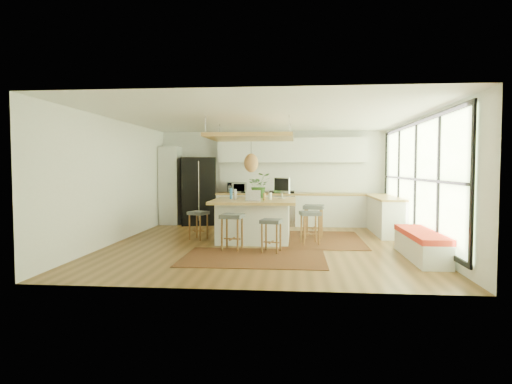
# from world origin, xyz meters

# --- Properties ---
(floor) EXTENTS (7.00, 7.00, 0.00)m
(floor) POSITION_xyz_m (0.00, 0.00, 0.00)
(floor) COLOR #563918
(floor) RESTS_ON ground
(ceiling) EXTENTS (7.00, 7.00, 0.00)m
(ceiling) POSITION_xyz_m (0.00, 0.00, 2.70)
(ceiling) COLOR white
(ceiling) RESTS_ON ground
(wall_back) EXTENTS (6.50, 0.00, 6.50)m
(wall_back) POSITION_xyz_m (0.00, 3.50, 1.35)
(wall_back) COLOR silver
(wall_back) RESTS_ON ground
(wall_front) EXTENTS (6.50, 0.00, 6.50)m
(wall_front) POSITION_xyz_m (0.00, -3.50, 1.35)
(wall_front) COLOR silver
(wall_front) RESTS_ON ground
(wall_left) EXTENTS (0.00, 7.00, 7.00)m
(wall_left) POSITION_xyz_m (-3.25, 0.00, 1.35)
(wall_left) COLOR silver
(wall_left) RESTS_ON ground
(wall_right) EXTENTS (0.00, 7.00, 7.00)m
(wall_right) POSITION_xyz_m (3.25, 0.00, 1.35)
(wall_right) COLOR silver
(wall_right) RESTS_ON ground
(window_wall) EXTENTS (0.10, 6.20, 2.60)m
(window_wall) POSITION_xyz_m (3.22, 0.00, 1.40)
(window_wall) COLOR black
(window_wall) RESTS_ON wall_right
(pantry) EXTENTS (0.55, 0.60, 2.25)m
(pantry) POSITION_xyz_m (-2.95, 3.18, 1.12)
(pantry) COLOR silver
(pantry) RESTS_ON floor
(back_counter_base) EXTENTS (4.20, 0.60, 0.88)m
(back_counter_base) POSITION_xyz_m (0.55, 3.18, 0.44)
(back_counter_base) COLOR silver
(back_counter_base) RESTS_ON floor
(back_counter_top) EXTENTS (4.24, 0.64, 0.05)m
(back_counter_top) POSITION_xyz_m (0.55, 3.18, 0.90)
(back_counter_top) COLOR olive
(back_counter_top) RESTS_ON back_counter_base
(backsplash) EXTENTS (4.20, 0.02, 0.80)m
(backsplash) POSITION_xyz_m (0.55, 3.48, 1.35)
(backsplash) COLOR white
(backsplash) RESTS_ON wall_back
(upper_cabinets) EXTENTS (4.20, 0.34, 0.70)m
(upper_cabinets) POSITION_xyz_m (0.55, 3.32, 2.15)
(upper_cabinets) COLOR silver
(upper_cabinets) RESTS_ON wall_back
(range) EXTENTS (0.76, 0.62, 1.00)m
(range) POSITION_xyz_m (0.30, 3.18, 0.50)
(range) COLOR #A5A5AA
(range) RESTS_ON floor
(right_counter_base) EXTENTS (0.60, 2.50, 0.88)m
(right_counter_base) POSITION_xyz_m (2.93, 2.00, 0.44)
(right_counter_base) COLOR silver
(right_counter_base) RESTS_ON floor
(right_counter_top) EXTENTS (0.64, 2.54, 0.05)m
(right_counter_top) POSITION_xyz_m (2.93, 2.00, 0.90)
(right_counter_top) COLOR olive
(right_counter_top) RESTS_ON right_counter_base
(window_bench) EXTENTS (0.52, 2.00, 0.50)m
(window_bench) POSITION_xyz_m (2.95, -1.20, 0.25)
(window_bench) COLOR silver
(window_bench) RESTS_ON floor
(ceiling_panel) EXTENTS (1.86, 1.86, 0.80)m
(ceiling_panel) POSITION_xyz_m (-0.30, 0.40, 2.05)
(ceiling_panel) COLOR olive
(ceiling_panel) RESTS_ON ceiling
(rug_near) EXTENTS (2.60, 1.80, 0.01)m
(rug_near) POSITION_xyz_m (-0.07, -1.40, 0.01)
(rug_near) COLOR black
(rug_near) RESTS_ON floor
(rug_right) EXTENTS (1.80, 2.60, 0.01)m
(rug_right) POSITION_xyz_m (1.30, 0.75, 0.01)
(rug_right) COLOR black
(rug_right) RESTS_ON floor
(fridge) EXTENTS (1.14, 0.99, 1.94)m
(fridge) POSITION_xyz_m (-2.13, 3.16, 0.93)
(fridge) COLOR black
(fridge) RESTS_ON floor
(island) EXTENTS (1.85, 1.85, 0.93)m
(island) POSITION_xyz_m (-0.24, 0.53, 0.47)
(island) COLOR olive
(island) RESTS_ON floor
(stool_near_left) EXTENTS (0.48, 0.48, 0.72)m
(stool_near_left) POSITION_xyz_m (-0.57, -0.66, 0.35)
(stool_near_left) COLOR #3E4245
(stool_near_left) RESTS_ON floor
(stool_near_right) EXTENTS (0.45, 0.45, 0.65)m
(stool_near_right) POSITION_xyz_m (0.22, -0.86, 0.35)
(stool_near_right) COLOR #3E4245
(stool_near_right) RESTS_ON floor
(stool_right_front) EXTENTS (0.49, 0.49, 0.71)m
(stool_right_front) POSITION_xyz_m (1.00, 0.15, 0.35)
(stool_right_front) COLOR #3E4245
(stool_right_front) RESTS_ON floor
(stool_right_back) EXTENTS (0.52, 0.52, 0.77)m
(stool_right_back) POSITION_xyz_m (1.11, 0.98, 0.35)
(stool_right_back) COLOR #3E4245
(stool_right_back) RESTS_ON floor
(stool_left_side) EXTENTS (0.50, 0.50, 0.65)m
(stool_left_side) POSITION_xyz_m (-1.53, 0.55, 0.35)
(stool_left_side) COLOR #3E4245
(stool_left_side) RESTS_ON floor
(laptop) EXTENTS (0.36, 0.38, 0.25)m
(laptop) POSITION_xyz_m (-0.22, 0.05, 1.05)
(laptop) COLOR #A5A5AA
(laptop) RESTS_ON island
(monitor) EXTENTS (0.51, 0.52, 0.49)m
(monitor) POSITION_xyz_m (0.37, 0.95, 1.19)
(monitor) COLOR #A5A5AA
(monitor) RESTS_ON island
(microwave) EXTENTS (0.59, 0.40, 0.37)m
(microwave) POSITION_xyz_m (-1.00, 3.20, 1.11)
(microwave) COLOR #A5A5AA
(microwave) RESTS_ON back_counter_top
(island_plant) EXTENTS (0.66, 0.71, 0.46)m
(island_plant) POSITION_xyz_m (-0.18, 1.14, 1.16)
(island_plant) COLOR #1E4C19
(island_plant) RESTS_ON island
(island_bowl) EXTENTS (0.22, 0.22, 0.05)m
(island_bowl) POSITION_xyz_m (-0.72, 1.02, 0.95)
(island_bowl) COLOR silver
(island_bowl) RESTS_ON island
(island_bottle_0) EXTENTS (0.07, 0.07, 0.19)m
(island_bottle_0) POSITION_xyz_m (-0.79, 0.63, 1.03)
(island_bottle_0) COLOR #337CCC
(island_bottle_0) RESTS_ON island
(island_bottle_1) EXTENTS (0.07, 0.07, 0.19)m
(island_bottle_1) POSITION_xyz_m (-0.64, 0.38, 1.03)
(island_bottle_1) COLOR silver
(island_bottle_1) RESTS_ON island
(island_bottle_2) EXTENTS (0.07, 0.07, 0.19)m
(island_bottle_2) POSITION_xyz_m (0.01, 0.23, 1.03)
(island_bottle_2) COLOR olive
(island_bottle_2) RESTS_ON island
(island_bottle_3) EXTENTS (0.07, 0.07, 0.19)m
(island_bottle_3) POSITION_xyz_m (0.11, 0.58, 1.03)
(island_bottle_3) COLOR silver
(island_bottle_3) RESTS_ON island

